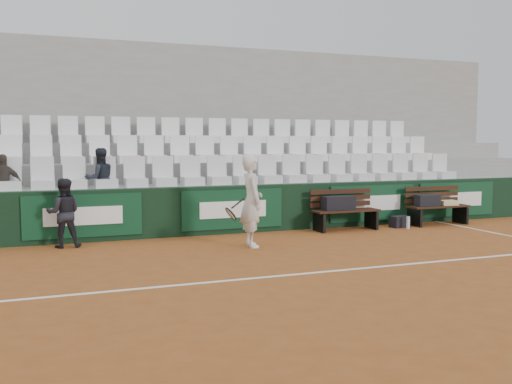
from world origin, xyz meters
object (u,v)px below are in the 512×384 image
object	(u,v)px
water_bottle_near	(319,225)
ball_kid	(64,213)
bench_right	(438,215)
spectator_c	(99,157)
sports_bag_ground	(399,222)
spectator_b	(3,160)
sports_bag_left	(338,203)
bench_left	(346,220)
water_bottle_far	(408,223)
sports_bag_right	(427,200)
tennis_player	(251,201)

from	to	relation	value
water_bottle_near	ball_kid	distance (m)	5.30
bench_right	spectator_c	xyz separation A→B (m)	(-7.51, 1.10, 1.40)
sports_bag_ground	spectator_b	distance (m)	8.42
sports_bag_left	bench_left	bearing A→B (deg)	-11.46
water_bottle_far	spectator_b	distance (m)	8.49
ball_kid	bench_right	bearing A→B (deg)	-176.05
sports_bag_right	spectator_b	world-z (taller)	spectator_b
sports_bag_right	sports_bag_ground	size ratio (longest dim) A/B	1.33
bench_right	tennis_player	distance (m)	5.19
bench_right	spectator_b	size ratio (longest dim) A/B	1.31
bench_left	bench_right	bearing A→B (deg)	-0.84
sports_bag_left	spectator_c	size ratio (longest dim) A/B	0.56
sports_bag_left	spectator_c	xyz separation A→B (m)	(-4.91, 1.03, 1.03)
bench_right	ball_kid	xyz separation A→B (m)	(-8.27, 0.09, 0.41)
water_bottle_near	spectator_c	bearing A→B (deg)	169.16
sports_bag_left	spectator_b	size ratio (longest dim) A/B	0.61
bench_left	sports_bag_ground	size ratio (longest dim) A/B	3.58
bench_left	tennis_player	distance (m)	2.90
tennis_player	spectator_b	xyz separation A→B (m)	(-4.25, 2.16, 0.73)
water_bottle_near	spectator_c	world-z (taller)	spectator_c
water_bottle_far	bench_left	bearing A→B (deg)	166.44
water_bottle_near	water_bottle_far	bearing A→B (deg)	-15.45
sports_bag_ground	tennis_player	distance (m)	4.16
sports_bag_ground	sports_bag_right	bearing A→B (deg)	1.53
water_bottle_far	ball_kid	world-z (taller)	ball_kid
sports_bag_right	water_bottle_far	bearing A→B (deg)	-157.73
water_bottle_near	tennis_player	distance (m)	2.53
water_bottle_far	spectator_b	bearing A→B (deg)	170.35
sports_bag_left	spectator_b	distance (m)	6.84
spectator_b	spectator_c	size ratio (longest dim) A/B	0.91
bench_right	sports_bag_right	xyz separation A→B (m)	(-0.31, 0.00, 0.35)
sports_bag_ground	sports_bag_left	bearing A→B (deg)	176.65
water_bottle_near	bench_left	bearing A→B (deg)	-19.99
bench_right	water_bottle_near	size ratio (longest dim) A/B	6.05
sports_bag_left	tennis_player	xyz separation A→B (m)	(-2.44, -1.13, 0.24)
sports_bag_right	spectator_b	size ratio (longest dim) A/B	0.49
sports_bag_right	spectator_b	xyz separation A→B (m)	(-8.98, 1.10, 0.99)
sports_bag_left	sports_bag_right	distance (m)	2.29
tennis_player	spectator_c	size ratio (longest dim) A/B	1.35
sports_bag_ground	spectator_c	xyz separation A→B (m)	(-6.43, 1.12, 1.50)
tennis_player	bench_left	bearing A→B (deg)	22.68
bench_right	bench_left	bearing A→B (deg)	179.16
water_bottle_far	ball_kid	distance (m)	7.25
spectator_b	tennis_player	bearing A→B (deg)	159.37
bench_left	spectator_c	distance (m)	5.38
sports_bag_right	water_bottle_near	distance (m)	2.73
sports_bag_right	spectator_c	size ratio (longest dim) A/B	0.45
bench_right	spectator_b	distance (m)	9.46
sports_bag_ground	tennis_player	world-z (taller)	tennis_player
sports_bag_ground	water_bottle_far	xyz separation A→B (m)	(0.04, -0.28, 0.01)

